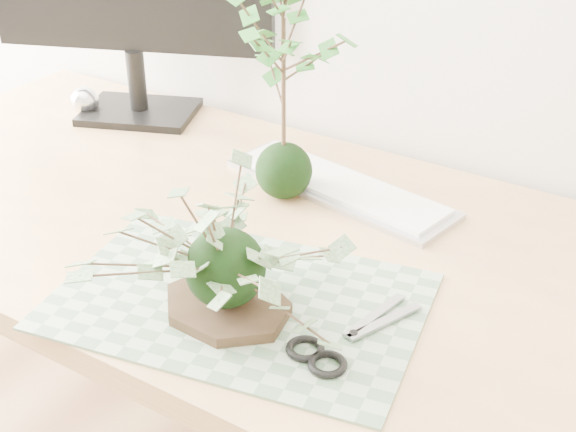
% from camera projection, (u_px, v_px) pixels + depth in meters
% --- Properties ---
extents(desk, '(1.60, 0.70, 0.74)m').
position_uv_depth(desk, '(271.00, 282.00, 1.24)').
color(desk, tan).
rests_on(desk, ground_plane).
extents(cutting_mat, '(0.52, 0.40, 0.00)m').
position_uv_depth(cutting_mat, '(239.00, 301.00, 1.04)').
color(cutting_mat, '#527254').
rests_on(cutting_mat, desk).
extents(stone_dish, '(0.19, 0.19, 0.01)m').
position_uv_depth(stone_dish, '(227.00, 306.00, 1.02)').
color(stone_dish, black).
rests_on(stone_dish, cutting_mat).
extents(ivy_kokedama, '(0.37, 0.37, 0.20)m').
position_uv_depth(ivy_kokedama, '(224.00, 235.00, 0.96)').
color(ivy_kokedama, black).
rests_on(ivy_kokedama, stone_dish).
extents(maple_kokedama, '(0.25, 0.25, 0.38)m').
position_uv_depth(maple_kokedama, '(283.00, 34.00, 1.16)').
color(maple_kokedama, black).
rests_on(maple_kokedama, desk).
extents(keyboard, '(0.42, 0.19, 0.02)m').
position_uv_depth(keyboard, '(339.00, 187.00, 1.31)').
color(keyboard, '#B4B4BB').
rests_on(keyboard, desk).
extents(foil_ball, '(0.06, 0.06, 0.06)m').
position_uv_depth(foil_ball, '(85.00, 101.00, 1.58)').
color(foil_ball, white).
rests_on(foil_ball, desk).
extents(scissors, '(0.10, 0.20, 0.01)m').
position_uv_depth(scissors, '(336.00, 350.00, 0.95)').
color(scissors, gray).
rests_on(scissors, cutting_mat).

